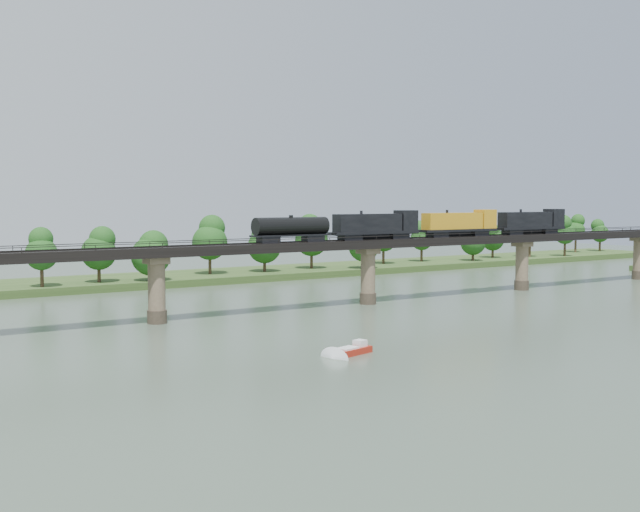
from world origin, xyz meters
TOP-DOWN VIEW (x-y plane):
  - ground at (0.00, 0.00)m, footprint 400.00×400.00m
  - far_bank at (0.00, 85.00)m, footprint 300.00×24.00m
  - bridge at (0.00, 30.00)m, footprint 236.00×30.00m
  - bridge_superstructure at (0.00, 30.00)m, footprint 220.00×4.90m
  - far_treeline at (-8.21, 80.52)m, footprint 289.06×17.54m
  - freight_train at (15.19, 30.00)m, footprint 75.02×2.92m
  - motorboat at (-30.09, -6.05)m, footprint 5.85×3.35m

SIDE VIEW (x-z plane):
  - ground at x=0.00m, z-range 0.00..0.00m
  - motorboat at x=-30.09m, z-range -0.24..1.30m
  - far_bank at x=0.00m, z-range 0.00..1.60m
  - bridge at x=0.00m, z-range -0.29..11.21m
  - far_treeline at x=-8.21m, z-range 2.03..15.63m
  - bridge_superstructure at x=0.00m, z-range 11.42..12.17m
  - freight_train at x=15.19m, z-range 11.38..16.55m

